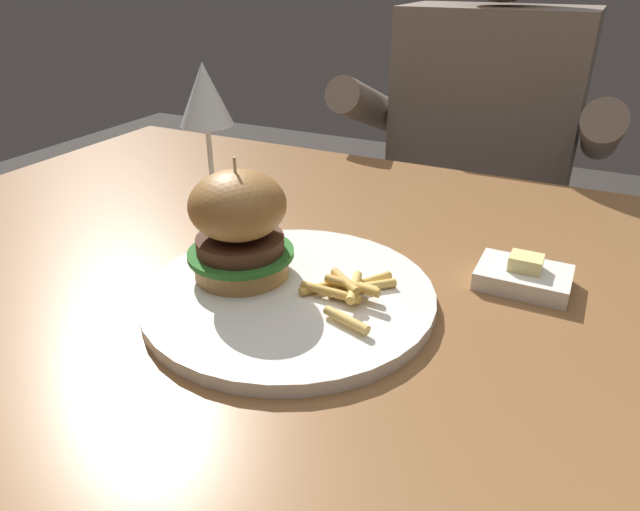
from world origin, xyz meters
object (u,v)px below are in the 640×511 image
butter_dish (523,276)px  diner_person (474,209)px  wine_glass (205,101)px  burger_sandwich (239,225)px  main_plate (290,296)px

butter_dish → diner_person: diner_person is taller
butter_dish → diner_person: size_ratio=0.08×
diner_person → wine_glass: bearing=-112.1°
burger_sandwich → diner_person: 0.81m
burger_sandwich → butter_dish: 0.31m
main_plate → wine_glass: 0.31m
burger_sandwich → diner_person: bearing=82.9°
burger_sandwich → butter_dish: size_ratio=1.35×
burger_sandwich → wine_glass: (-0.15, 0.16, 0.08)m
burger_sandwich → butter_dish: (0.27, 0.13, -0.06)m
main_plate → butter_dish: butter_dish is taller
wine_glass → diner_person: diner_person is taller
main_plate → diner_person: 0.79m
wine_glass → butter_dish: 0.44m
wine_glass → burger_sandwich: bearing=-46.3°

